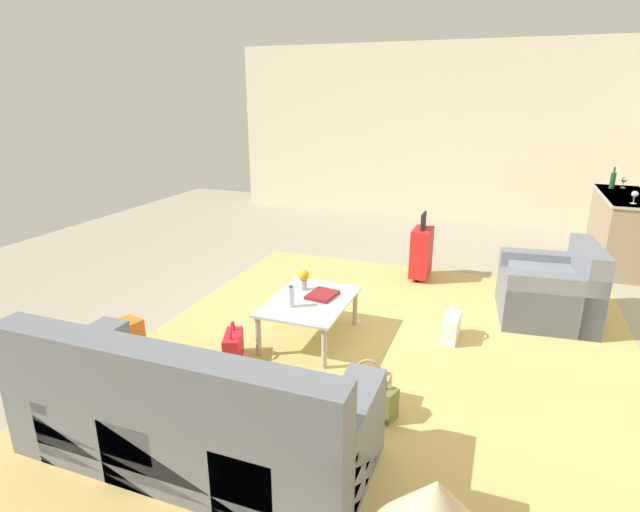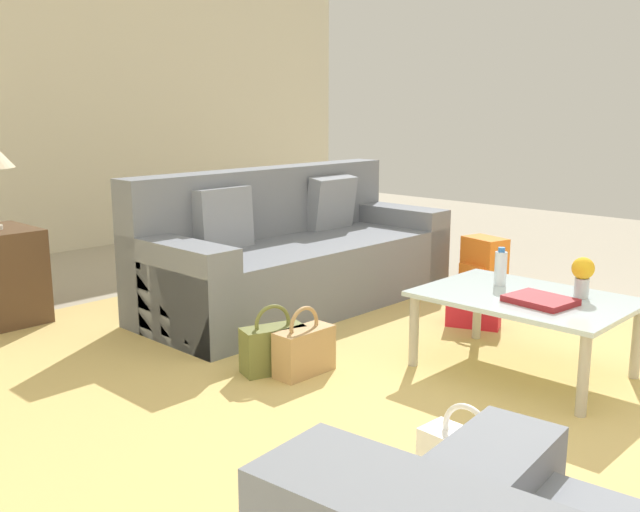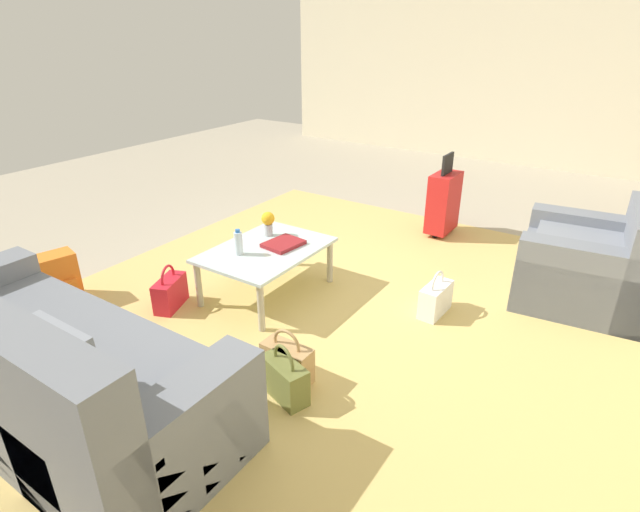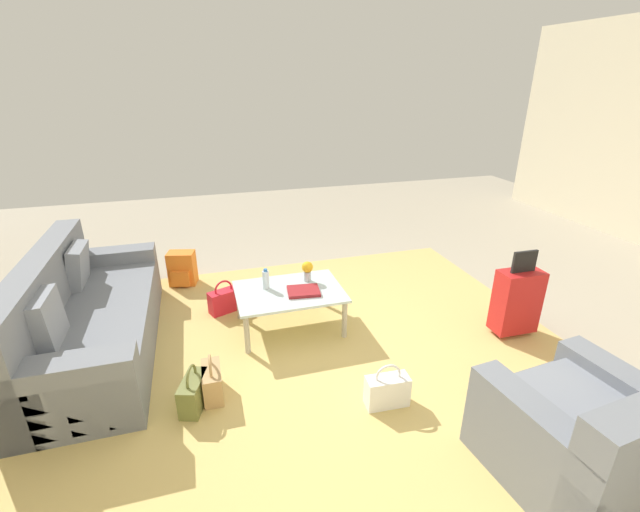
{
  "view_description": "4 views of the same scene",
  "coord_description": "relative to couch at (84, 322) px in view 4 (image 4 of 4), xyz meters",
  "views": [
    {
      "loc": [
        4.37,
        1.09,
        2.23
      ],
      "look_at": [
        0.18,
        -0.48,
        0.77
      ],
      "focal_mm": 28.0,
      "sensor_mm": 36.0,
      "label": 1
    },
    {
      "loc": [
        -1.23,
        2.7,
        1.33
      ],
      "look_at": [
        0.95,
        0.41,
        0.67
      ],
      "focal_mm": 40.0,
      "sensor_mm": 36.0,
      "label": 2
    },
    {
      "loc": [
        3.15,
        1.83,
        2.0
      ],
      "look_at": [
        0.67,
        0.19,
        0.62
      ],
      "focal_mm": 28.0,
      "sensor_mm": 36.0,
      "label": 3
    },
    {
      "loc": [
        1.13,
        3.04,
        2.26
      ],
      "look_at": [
        0.25,
        0.04,
        0.96
      ],
      "focal_mm": 24.0,
      "sensor_mm": 36.0,
      "label": 4
    }
  ],
  "objects": [
    {
      "name": "couch",
      "position": [
        0.0,
        0.0,
        0.0
      ],
      "size": [
        0.9,
        2.24,
        0.92
      ],
      "color": "slate",
      "rests_on": "ground"
    },
    {
      "name": "handbag_tan",
      "position": [
        -1.02,
        0.89,
        -0.18
      ],
      "size": [
        0.14,
        0.32,
        0.36
      ],
      "color": "tan",
      "rests_on": "ground"
    },
    {
      "name": "handbag_red",
      "position": [
        -1.21,
        -0.39,
        -0.18
      ],
      "size": [
        0.35,
        0.25,
        0.36
      ],
      "color": "red",
      "rests_on": "ground"
    },
    {
      "name": "water_bottle",
      "position": [
        -1.6,
        0.0,
        0.19
      ],
      "size": [
        0.06,
        0.06,
        0.2
      ],
      "color": "silver",
      "rests_on": "coffee_table"
    },
    {
      "name": "suitcase_red",
      "position": [
        -3.8,
        0.8,
        0.05
      ],
      "size": [
        0.4,
        0.23,
        0.85
      ],
      "color": "red",
      "rests_on": "ground"
    },
    {
      "name": "armchair",
      "position": [
        -3.1,
        2.27,
        -0.02
      ],
      "size": [
        1.02,
        0.98,
        0.81
      ],
      "color": "slate",
      "rests_on": "ground"
    },
    {
      "name": "coffee_table_book",
      "position": [
        -1.92,
        0.18,
        0.11
      ],
      "size": [
        0.32,
        0.27,
        0.03
      ],
      "primitive_type": "cube",
      "rotation": [
        0.0,
        0.0,
        -0.12
      ],
      "color": "maroon",
      "rests_on": "coffee_table"
    },
    {
      "name": "handbag_white",
      "position": [
        -2.25,
        1.35,
        -0.18
      ],
      "size": [
        0.33,
        0.16,
        0.36
      ],
      "color": "white",
      "rests_on": "ground"
    },
    {
      "name": "ground_plane",
      "position": [
        -2.2,
        0.6,
        -0.31
      ],
      "size": [
        12.0,
        12.0,
        0.0
      ],
      "primitive_type": "plane",
      "color": "#A89E89"
    },
    {
      "name": "coffee_table",
      "position": [
        -1.8,
        0.1,
        0.05
      ],
      "size": [
        1.0,
        0.72,
        0.4
      ],
      "color": "silver",
      "rests_on": "ground"
    },
    {
      "name": "area_rug",
      "position": [
        -1.6,
        0.8,
        -0.3
      ],
      "size": [
        5.2,
        4.4,
        0.01
      ],
      "primitive_type": "cube",
      "color": "tan",
      "rests_on": "ground"
    },
    {
      "name": "handbag_olive",
      "position": [
        -0.88,
        0.97,
        -0.18
      ],
      "size": [
        0.23,
        0.35,
        0.36
      ],
      "color": "olive",
      "rests_on": "ground"
    },
    {
      "name": "backpack_orange",
      "position": [
        -0.79,
        -1.19,
        -0.12
      ],
      "size": [
        0.34,
        0.3,
        0.4
      ],
      "color": "orange",
      "rests_on": "ground"
    },
    {
      "name": "flower_vase",
      "position": [
        -2.02,
        -0.05,
        0.22
      ],
      "size": [
        0.11,
        0.11,
        0.21
      ],
      "color": "#B2B7BC",
      "rests_on": "coffee_table"
    }
  ]
}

